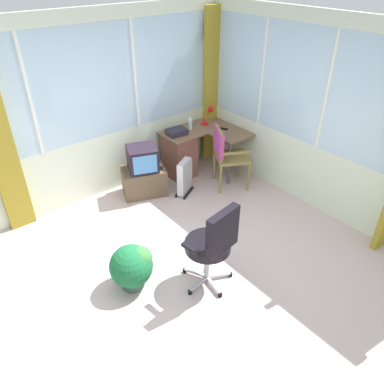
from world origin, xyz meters
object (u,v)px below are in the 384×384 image
at_px(desk_lamp, 210,113).
at_px(office_chair, 214,241).
at_px(paper_tray, 177,132).
at_px(tv_on_stand, 144,173).
at_px(desk, 183,152).
at_px(wooden_armchair, 224,150).
at_px(potted_plant, 133,266).
at_px(tv_remote, 223,129).
at_px(space_heater, 185,176).
at_px(spray_bottle, 190,123).

height_order(desk_lamp, office_chair, desk_lamp).
height_order(paper_tray, tv_on_stand, paper_tray).
relative_size(desk_lamp, tv_on_stand, 0.41).
distance_m(desk, wooden_armchair, 0.77).
bearing_deg(tv_on_stand, potted_plant, -126.42).
xyz_separation_m(desk, tv_remote, (0.61, -0.29, 0.34)).
bearing_deg(desk, space_heater, -124.30).
height_order(space_heater, potted_plant, space_heater).
height_order(tv_on_stand, potted_plant, tv_on_stand).
height_order(spray_bottle, potted_plant, spray_bottle).
distance_m(desk, space_heater, 0.58).
height_order(desk, tv_on_stand, tv_on_stand).
bearing_deg(space_heater, wooden_armchair, -20.42).
relative_size(tv_remote, office_chair, 0.14).
bearing_deg(paper_tray, tv_on_stand, -170.64).
relative_size(desk, desk_lamp, 3.69).
distance_m(desk, office_chair, 2.51).
relative_size(desk_lamp, space_heater, 0.57).
height_order(wooden_armchair, space_heater, wooden_armchair).
height_order(desk_lamp, paper_tray, desk_lamp).
bearing_deg(potted_plant, space_heater, 35.56).
xyz_separation_m(desk_lamp, tv_remote, (0.02, -0.29, -0.19)).
relative_size(tv_remote, wooden_armchair, 0.15).
distance_m(tv_remote, spray_bottle, 0.54).
bearing_deg(office_chair, spray_bottle, 56.59).
distance_m(wooden_armchair, potted_plant, 2.43).
xyz_separation_m(desk_lamp, space_heater, (-0.91, -0.48, -0.65)).
height_order(desk, desk_lamp, desk_lamp).
relative_size(desk_lamp, potted_plant, 0.60).
distance_m(wooden_armchair, tv_on_stand, 1.27).
distance_m(tv_remote, office_chair, 2.65).
distance_m(desk_lamp, paper_tray, 0.70).
height_order(desk_lamp, spray_bottle, desk_lamp).
bearing_deg(space_heater, office_chair, -118.97).
xyz_separation_m(wooden_armchair, office_chair, (-1.52, -1.47, -0.01)).
bearing_deg(desk_lamp, desk, -179.29).
bearing_deg(desk, tv_remote, -25.08).
bearing_deg(tv_remote, space_heater, 164.34).
distance_m(office_chair, space_heater, 1.96).
xyz_separation_m(paper_tray, wooden_armchair, (0.36, -0.71, -0.15)).
height_order(office_chair, potted_plant, office_chair).
xyz_separation_m(desk_lamp, tv_on_stand, (-1.40, -0.10, -0.59)).
height_order(desk, spray_bottle, spray_bottle).
height_order(paper_tray, space_heater, paper_tray).
relative_size(desk, space_heater, 2.12).
bearing_deg(tv_remote, potted_plant, -179.01).
bearing_deg(tv_remote, desk, 128.19).
xyz_separation_m(paper_tray, potted_plant, (-1.86, -1.66, -0.49)).
bearing_deg(desk_lamp, tv_on_stand, -175.87).
bearing_deg(paper_tray, desk_lamp, -1.47).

